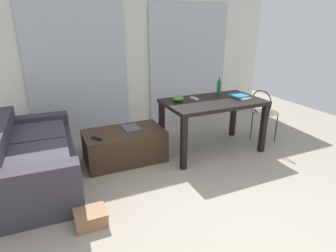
{
  "coord_description": "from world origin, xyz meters",
  "views": [
    {
      "loc": [
        -1.53,
        -1.56,
        1.76
      ],
      "look_at": [
        -0.02,
        1.77,
        0.41
      ],
      "focal_mm": 30.08,
      "sensor_mm": 36.0,
      "label": 1
    }
  ],
  "objects_px": {
    "magazine": "(131,128)",
    "bottle_near": "(219,87)",
    "wire_chair": "(263,109)",
    "coffee_table": "(125,146)",
    "couch": "(32,159)",
    "craft_table": "(213,107)",
    "tv_remote_primary": "(97,138)",
    "tv_remote_on_table": "(194,99)",
    "book_stack": "(239,96)",
    "bowl": "(178,98)",
    "shoebox": "(91,218)"
  },
  "relations": [
    {
      "from": "magazine",
      "to": "bottle_near",
      "type": "bearing_deg",
      "value": 0.9
    },
    {
      "from": "wire_chair",
      "to": "coffee_table",
      "type": "bearing_deg",
      "value": 173.55
    },
    {
      "from": "couch",
      "to": "bottle_near",
      "type": "xyz_separation_m",
      "value": [
        2.64,
        0.18,
        0.57
      ]
    },
    {
      "from": "craft_table",
      "to": "tv_remote_primary",
      "type": "xyz_separation_m",
      "value": [
        -1.62,
        0.06,
        -0.21
      ]
    },
    {
      "from": "bottle_near",
      "to": "tv_remote_on_table",
      "type": "bearing_deg",
      "value": -164.06
    },
    {
      "from": "craft_table",
      "to": "book_stack",
      "type": "bearing_deg",
      "value": -4.82
    },
    {
      "from": "bowl",
      "to": "tv_remote_on_table",
      "type": "relative_size",
      "value": 0.99
    },
    {
      "from": "tv_remote_on_table",
      "to": "shoebox",
      "type": "height_order",
      "value": "tv_remote_on_table"
    },
    {
      "from": "wire_chair",
      "to": "book_stack",
      "type": "bearing_deg",
      "value": 178.33
    },
    {
      "from": "wire_chair",
      "to": "book_stack",
      "type": "relative_size",
      "value": 2.84
    },
    {
      "from": "craft_table",
      "to": "magazine",
      "type": "height_order",
      "value": "craft_table"
    },
    {
      "from": "couch",
      "to": "tv_remote_primary",
      "type": "bearing_deg",
      "value": -4.2
    },
    {
      "from": "wire_chair",
      "to": "tv_remote_primary",
      "type": "relative_size",
      "value": 5.7
    },
    {
      "from": "coffee_table",
      "to": "wire_chair",
      "type": "height_order",
      "value": "wire_chair"
    },
    {
      "from": "book_stack",
      "to": "tv_remote_on_table",
      "type": "relative_size",
      "value": 1.87
    },
    {
      "from": "magazine",
      "to": "coffee_table",
      "type": "bearing_deg",
      "value": -158.58
    },
    {
      "from": "coffee_table",
      "to": "shoebox",
      "type": "distance_m",
      "value": 1.31
    },
    {
      "from": "coffee_table",
      "to": "book_stack",
      "type": "xyz_separation_m",
      "value": [
        1.65,
        -0.23,
        0.56
      ]
    },
    {
      "from": "couch",
      "to": "tv_remote_on_table",
      "type": "height_order",
      "value": "tv_remote_on_table"
    },
    {
      "from": "craft_table",
      "to": "shoebox",
      "type": "distance_m",
      "value": 2.19
    },
    {
      "from": "coffee_table",
      "to": "shoebox",
      "type": "xyz_separation_m",
      "value": [
        -0.66,
        -1.12,
        -0.15
      ]
    },
    {
      "from": "bottle_near",
      "to": "magazine",
      "type": "height_order",
      "value": "bottle_near"
    },
    {
      "from": "tv_remote_on_table",
      "to": "tv_remote_primary",
      "type": "distance_m",
      "value": 1.44
    },
    {
      "from": "coffee_table",
      "to": "magazine",
      "type": "height_order",
      "value": "magazine"
    },
    {
      "from": "bowl",
      "to": "book_stack",
      "type": "bearing_deg",
      "value": -11.43
    },
    {
      "from": "shoebox",
      "to": "bowl",
      "type": "bearing_deg",
      "value": 37.08
    },
    {
      "from": "couch",
      "to": "tv_remote_primary",
      "type": "distance_m",
      "value": 0.76
    },
    {
      "from": "couch",
      "to": "tv_remote_on_table",
      "type": "bearing_deg",
      "value": 1.06
    },
    {
      "from": "magazine",
      "to": "couch",
      "type": "bearing_deg",
      "value": -175.34
    },
    {
      "from": "wire_chair",
      "to": "tv_remote_primary",
      "type": "distance_m",
      "value": 2.5
    },
    {
      "from": "bottle_near",
      "to": "tv_remote_primary",
      "type": "distance_m",
      "value": 1.96
    },
    {
      "from": "couch",
      "to": "wire_chair",
      "type": "distance_m",
      "value": 3.25
    },
    {
      "from": "bowl",
      "to": "tv_remote_primary",
      "type": "bearing_deg",
      "value": -175.6
    },
    {
      "from": "tv_remote_primary",
      "to": "book_stack",
      "type": "bearing_deg",
      "value": -35.36
    },
    {
      "from": "bowl",
      "to": "magazine",
      "type": "height_order",
      "value": "bowl"
    },
    {
      "from": "couch",
      "to": "magazine",
      "type": "xyz_separation_m",
      "value": [
        1.24,
        0.13,
        0.15
      ]
    },
    {
      "from": "coffee_table",
      "to": "tv_remote_primary",
      "type": "xyz_separation_m",
      "value": [
        -0.38,
        -0.13,
        0.22
      ]
    },
    {
      "from": "craft_table",
      "to": "magazine",
      "type": "relative_size",
      "value": 4.81
    },
    {
      "from": "wire_chair",
      "to": "bowl",
      "type": "bearing_deg",
      "value": 171.87
    },
    {
      "from": "bottle_near",
      "to": "book_stack",
      "type": "relative_size",
      "value": 0.87
    },
    {
      "from": "tv_remote_primary",
      "to": "coffee_table",
      "type": "bearing_deg",
      "value": -13.26
    },
    {
      "from": "bottle_near",
      "to": "tv_remote_primary",
      "type": "relative_size",
      "value": 1.74
    },
    {
      "from": "bottle_near",
      "to": "magazine",
      "type": "xyz_separation_m",
      "value": [
        -1.4,
        -0.05,
        -0.42
      ]
    },
    {
      "from": "coffee_table",
      "to": "magazine",
      "type": "bearing_deg",
      "value": 22.71
    },
    {
      "from": "book_stack",
      "to": "tv_remote_on_table",
      "type": "distance_m",
      "value": 0.66
    },
    {
      "from": "wire_chair",
      "to": "book_stack",
      "type": "xyz_separation_m",
      "value": [
        -0.46,
        0.01,
        0.25
      ]
    },
    {
      "from": "bottle_near",
      "to": "craft_table",
      "type": "bearing_deg",
      "value": -133.73
    },
    {
      "from": "craft_table",
      "to": "coffee_table",
      "type": "bearing_deg",
      "value": 171.23
    },
    {
      "from": "wire_chair",
      "to": "magazine",
      "type": "height_order",
      "value": "wire_chair"
    },
    {
      "from": "craft_table",
      "to": "bowl",
      "type": "relative_size",
      "value": 8.82
    }
  ]
}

